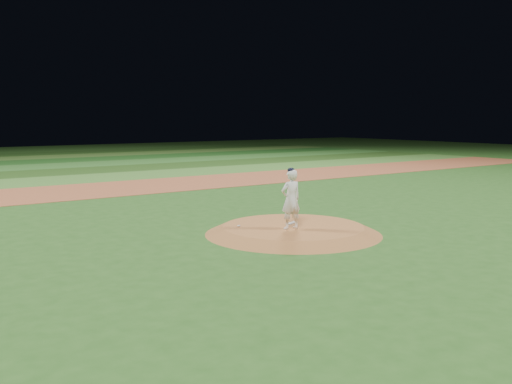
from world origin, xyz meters
name	(u,v)px	position (x,y,z in m)	size (l,w,h in m)	color
ground	(293,234)	(0.00, 0.00, 0.00)	(120.00, 120.00, 0.00)	#24531A
infield_dirt_band	(120,188)	(0.00, 14.00, 0.01)	(70.00, 6.00, 0.02)	#98502F
outfield_stripe_0	(84,179)	(0.00, 19.50, 0.01)	(70.00, 5.00, 0.02)	#3D752A
outfield_stripe_1	(59,172)	(0.00, 24.50, 0.01)	(70.00, 5.00, 0.02)	#234817
outfield_stripe_2	(38,167)	(0.00, 29.50, 0.01)	(70.00, 5.00, 0.02)	#306D27
outfield_stripe_3	(21,162)	(0.00, 34.50, 0.01)	(70.00, 5.00, 0.02)	#1B4D18
outfield_stripe_4	(7,158)	(0.00, 39.50, 0.01)	(70.00, 5.00, 0.02)	#3C6926
pitchers_mound	(293,230)	(0.00, 0.00, 0.12)	(5.50, 5.50, 0.25)	#A36432
pitching_rubber	(292,223)	(0.22, 0.34, 0.26)	(0.57, 0.14, 0.03)	beige
rosin_bag	(239,226)	(-1.48, 0.84, 0.28)	(0.11, 0.11, 0.06)	silver
pitcher_on_mound	(291,199)	(-0.37, -0.33, 1.17)	(0.69, 0.48, 1.87)	white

